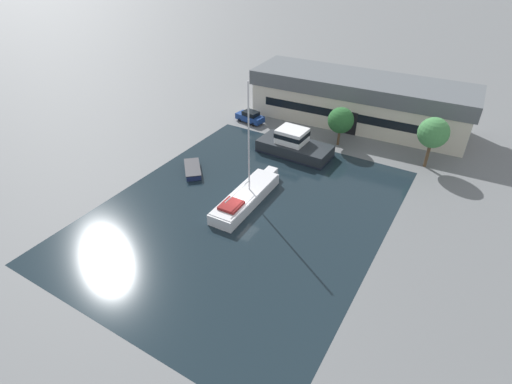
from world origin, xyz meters
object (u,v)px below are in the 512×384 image
object	(u,v)px
parked_car	(250,117)
small_dinghy	(193,169)
quay_tree_by_water	(433,133)
motor_cruiser	(294,145)
warehouse_building	(359,100)
sailboat_moored	(246,196)
quay_tree_near_building	(341,120)

from	to	relation	value
parked_car	small_dinghy	distance (m)	15.83
quay_tree_by_water	motor_cruiser	world-z (taller)	quay_tree_by_water
warehouse_building	sailboat_moored	world-z (taller)	sailboat_moored
warehouse_building	quay_tree_near_building	distance (m)	8.25
quay_tree_by_water	parked_car	bearing A→B (deg)	179.48
quay_tree_by_water	quay_tree_near_building	bearing A→B (deg)	179.88
parked_car	small_dinghy	bearing A→B (deg)	-165.30
parked_car	motor_cruiser	distance (m)	11.26
motor_cruiser	quay_tree_by_water	bearing A→B (deg)	-69.47
quay_tree_near_building	quay_tree_by_water	bearing A→B (deg)	-0.12
parked_car	sailboat_moored	world-z (taller)	sailboat_moored
quay_tree_near_building	small_dinghy	distance (m)	19.95
sailboat_moored	motor_cruiser	size ratio (longest dim) A/B	1.36
parked_car	sailboat_moored	distance (m)	20.48
warehouse_building	small_dinghy	xyz separation A→B (m)	(-11.76, -23.77, -3.03)
warehouse_building	quay_tree_by_water	bearing A→B (deg)	-38.47
sailboat_moored	motor_cruiser	xyz separation A→B (m)	(-0.55, 12.21, 0.47)
small_dinghy	warehouse_building	bearing A→B (deg)	21.25
small_dinghy	sailboat_moored	bearing A→B (deg)	-54.79
quay_tree_near_building	parked_car	xyz separation A→B (m)	(-13.84, 0.20, -2.62)
parked_car	sailboat_moored	size ratio (longest dim) A/B	0.35
quay_tree_near_building	motor_cruiser	bearing A→B (deg)	-127.27
quay_tree_by_water	small_dinghy	xyz separation A→B (m)	(-23.28, -15.51, -4.08)
warehouse_building	parked_car	size ratio (longest dim) A/B	7.00
parked_car	motor_cruiser	world-z (taller)	motor_cruiser
quay_tree_by_water	motor_cruiser	bearing A→B (deg)	-161.00
quay_tree_near_building	warehouse_building	bearing A→B (deg)	92.61
sailboat_moored	motor_cruiser	distance (m)	12.23
parked_car	quay_tree_near_building	bearing A→B (deg)	-82.31
motor_cruiser	warehouse_building	bearing A→B (deg)	-13.45
quay_tree_near_building	sailboat_moored	xyz separation A→B (m)	(-3.43, -17.44, -2.76)
parked_car	small_dinghy	xyz separation A→B (m)	(1.70, -15.73, -0.49)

